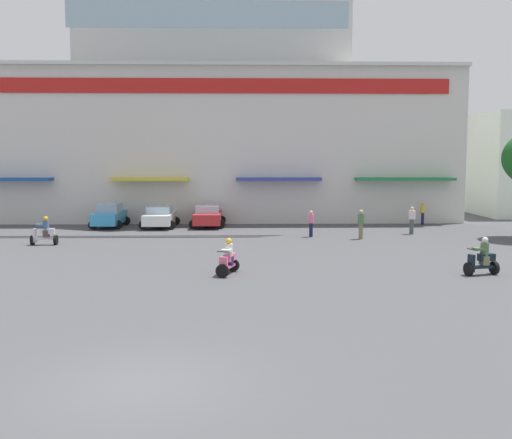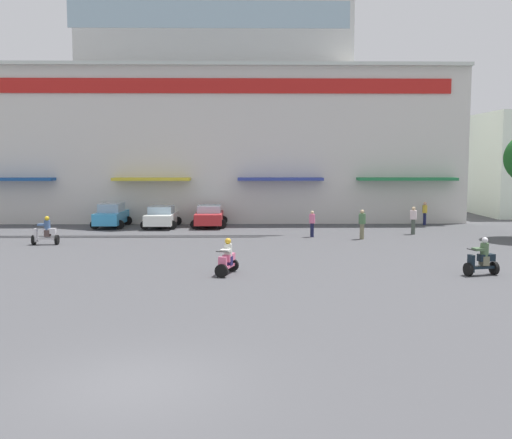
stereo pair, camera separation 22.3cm
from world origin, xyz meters
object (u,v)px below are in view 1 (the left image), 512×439
object	(u,v)px
scooter_rider_1	(44,233)
pedestrian_3	(412,219)
scooter_rider_0	(228,260)
pedestrian_2	(423,212)
scooter_rider_4	(482,259)
parked_car_0	(110,215)
pedestrian_1	(311,222)
parked_car_1	(160,217)
parked_car_2	(208,216)
pedestrian_0	(361,222)

from	to	relation	value
scooter_rider_1	pedestrian_3	xyz separation A→B (m)	(20.82, 4.07, 0.31)
scooter_rider_0	pedestrian_2	size ratio (longest dim) A/B	0.95
scooter_rider_4	pedestrian_3	size ratio (longest dim) A/B	0.89
parked_car_0	pedestrian_2	size ratio (longest dim) A/B	2.54
pedestrian_1	pedestrian_3	xyz separation A→B (m)	(6.27, 1.16, 0.07)
parked_car_0	scooter_rider_4	xyz separation A→B (m)	(18.31, -17.01, -0.17)
pedestrian_1	pedestrian_2	distance (m)	10.58
scooter_rider_0	pedestrian_1	xyz separation A→B (m)	(4.60, 11.30, 0.29)
scooter_rider_0	scooter_rider_4	bearing A→B (deg)	-1.99
parked_car_1	scooter_rider_0	bearing A→B (deg)	-73.30
parked_car_2	scooter_rider_4	size ratio (longest dim) A/B	2.92
parked_car_0	pedestrian_0	size ratio (longest dim) A/B	2.42
pedestrian_1	parked_car_1	bearing A→B (deg)	151.74
scooter_rider_4	pedestrian_3	world-z (taller)	pedestrian_3
parked_car_1	pedestrian_3	bearing A→B (deg)	-14.08
parked_car_1	scooter_rider_4	distance (m)	22.44
scooter_rider_1	pedestrian_3	distance (m)	21.22
scooter_rider_0	pedestrian_0	bearing A→B (deg)	54.54
parked_car_2	pedestrian_3	distance (m)	13.37
scooter_rider_1	pedestrian_3	bearing A→B (deg)	11.06
parked_car_2	scooter_rider_4	world-z (taller)	scooter_rider_4
parked_car_1	pedestrian_1	bearing A→B (deg)	-28.26
pedestrian_2	pedestrian_0	bearing A→B (deg)	-128.34
parked_car_2	pedestrian_1	xyz separation A→B (m)	(6.35, -5.56, 0.14)
parked_car_1	scooter_rider_4	world-z (taller)	scooter_rider_4
pedestrian_1	scooter_rider_4	bearing A→B (deg)	-65.14
pedestrian_2	scooter_rider_1	bearing A→B (deg)	-158.24
parked_car_2	pedestrian_2	bearing A→B (deg)	2.80
pedestrian_0	pedestrian_2	distance (m)	9.30
scooter_rider_0	pedestrian_0	world-z (taller)	pedestrian_0
parked_car_1	parked_car_2	distance (m)	3.20
scooter_rider_0	pedestrian_3	world-z (taller)	pedestrian_3
pedestrian_1	pedestrian_3	bearing A→B (deg)	10.45
parked_car_0	pedestrian_3	size ratio (longest dim) A/B	2.42
scooter_rider_0	pedestrian_3	size ratio (longest dim) A/B	0.91
scooter_rider_4	parked_car_0	bearing A→B (deg)	137.10
scooter_rider_0	parked_car_2	bearing A→B (deg)	95.95
parked_car_2	pedestrian_1	world-z (taller)	pedestrian_1
pedestrian_0	pedestrian_3	xyz separation A→B (m)	(3.54, 2.16, -0.00)
parked_car_2	scooter_rider_0	size ratio (longest dim) A/B	2.87
parked_car_1	parked_car_2	size ratio (longest dim) A/B	0.94
scooter_rider_4	pedestrian_0	size ratio (longest dim) A/B	0.89
parked_car_1	pedestrian_1	xyz separation A→B (m)	(9.52, -5.12, 0.14)
pedestrian_2	pedestrian_3	bearing A→B (deg)	-113.52
scooter_rider_1	pedestrian_1	distance (m)	14.84
parked_car_0	scooter_rider_4	size ratio (longest dim) A/B	2.71
scooter_rider_4	scooter_rider_0	bearing A→B (deg)	178.01
scooter_rider_4	pedestrian_3	distance (m)	12.84
pedestrian_0	pedestrian_2	xyz separation A→B (m)	(5.77, 7.29, -0.03)
parked_car_1	pedestrian_0	world-z (taller)	pedestrian_0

